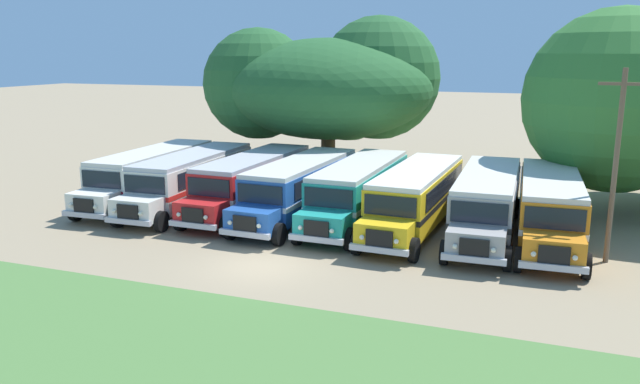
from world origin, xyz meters
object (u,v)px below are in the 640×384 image
parked_bus_slot_3 (300,186)px  broad_shade_tree (331,86)px  parked_bus_slot_1 (192,177)px  parked_bus_slot_4 (359,189)px  parked_bus_slot_2 (252,180)px  parked_bus_slot_6 (487,200)px  parked_bus_slot_0 (151,173)px  parked_bus_slot_7 (550,205)px  utility_pole (616,162)px  parked_bus_slot_5 (416,195)px

parked_bus_slot_3 → broad_shade_tree: (-1.98, 10.24, 4.41)m
parked_bus_slot_1 → broad_shade_tree: bearing=155.7°
parked_bus_slot_3 → parked_bus_slot_4: (2.98, 0.36, 0.00)m
parked_bus_slot_1 → parked_bus_slot_2: (3.37, 0.51, 0.00)m
parked_bus_slot_2 → parked_bus_slot_6: size_ratio=1.00×
parked_bus_slot_0 → parked_bus_slot_4: (12.00, 0.19, 0.00)m
parked_bus_slot_7 → parked_bus_slot_2: bearing=-93.7°
broad_shade_tree → parked_bus_slot_3: bearing=-79.0°
parked_bus_slot_4 → utility_pole: (11.13, -2.70, 2.48)m
parked_bus_slot_4 → parked_bus_slot_2: bearing=-90.0°
broad_shade_tree → utility_pole: bearing=-38.0°
parked_bus_slot_2 → parked_bus_slot_6: (12.09, -0.38, 0.00)m
utility_pole → parked_bus_slot_7: bearing=131.9°
parked_bus_slot_1 → utility_pole: size_ratio=1.43×
parked_bus_slot_7 → parked_bus_slot_0: bearing=-92.6°
parked_bus_slot_2 → broad_shade_tree: bearing=175.6°
broad_shade_tree → parked_bus_slot_7: bearing=-36.1°
parked_bus_slot_5 → parked_bus_slot_7: 5.94m
parked_bus_slot_5 → parked_bus_slot_4: bearing=-96.4°
parked_bus_slot_5 → parked_bus_slot_7: size_ratio=1.00×
utility_pole → parked_bus_slot_5: bearing=164.6°
parked_bus_slot_7 → utility_pole: utility_pole is taller
parked_bus_slot_0 → parked_bus_slot_7: (20.90, -0.02, 0.00)m
parked_bus_slot_1 → parked_bus_slot_6: bearing=88.7°
parked_bus_slot_7 → broad_shade_tree: 17.71m
parked_bus_slot_6 → utility_pole: 6.01m
parked_bus_slot_2 → parked_bus_slot_5: same height
parked_bus_slot_5 → parked_bus_slot_6: (3.24, 0.13, 0.00)m
parked_bus_slot_6 → utility_pole: bearing=62.6°
parked_bus_slot_6 → parked_bus_slot_4: bearing=-94.5°
parked_bus_slot_0 → parked_bus_slot_3: bearing=86.9°
parked_bus_slot_1 → parked_bus_slot_3: same height
parked_bus_slot_3 → parked_bus_slot_1: bearing=-87.2°
parked_bus_slot_1 → parked_bus_slot_5: same height
broad_shade_tree → parked_bus_slot_2: bearing=-95.4°
parked_bus_slot_3 → parked_bus_slot_5: size_ratio=1.00×
broad_shade_tree → parked_bus_slot_5: bearing=-52.5°
parked_bus_slot_1 → parked_bus_slot_3: size_ratio=1.00×
parked_bus_slot_4 → parked_bus_slot_1: bearing=-86.6°
utility_pole → parked_bus_slot_4: bearing=166.3°
parked_bus_slot_4 → parked_bus_slot_6: same height
parked_bus_slot_5 → utility_pole: bearing=76.8°
parked_bus_slot_2 → broad_shade_tree: size_ratio=0.74×
parked_bus_slot_5 → parked_bus_slot_6: size_ratio=1.00×
parked_bus_slot_6 → utility_pole: (4.93, -2.38, 2.48)m
broad_shade_tree → parked_bus_slot_4: bearing=-63.3°
parked_bus_slot_3 → parked_bus_slot_6: size_ratio=1.00×
parked_bus_slot_0 → parked_bus_slot_4: 12.00m
utility_pole → parked_bus_slot_0: bearing=173.8°
parked_bus_slot_3 → utility_pole: (14.11, -2.35, 2.48)m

